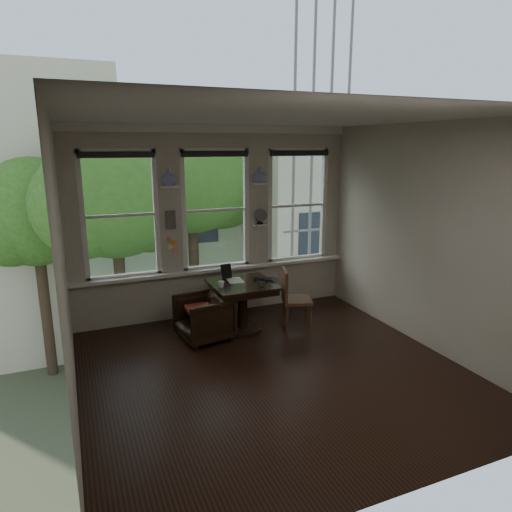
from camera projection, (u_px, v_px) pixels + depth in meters
name	position (u px, v px, depth m)	size (l,w,h in m)	color
ground	(273.00, 371.00, 5.60)	(4.50, 4.50, 0.00)	black
ceiling	(276.00, 117.00, 4.89)	(4.50, 4.50, 0.00)	silver
wall_back	(215.00, 222.00, 7.26)	(4.50, 4.50, 0.00)	beige
wall_front	(408.00, 320.00, 3.23)	(4.50, 4.50, 0.00)	beige
wall_left	(64.00, 273.00, 4.40)	(4.50, 4.50, 0.00)	beige
wall_right	(427.00, 238.00, 6.09)	(4.50, 4.50, 0.00)	beige
window_left	(120.00, 215.00, 6.67)	(1.10, 0.12, 1.90)	white
window_center	(215.00, 210.00, 7.22)	(1.10, 0.12, 1.90)	white
window_right	(296.00, 205.00, 7.76)	(1.10, 0.12, 1.90)	white
shelf_left	(170.00, 187.00, 6.76)	(0.26, 0.16, 0.03)	white
shelf_right	(259.00, 184.00, 7.30)	(0.26, 0.16, 0.03)	white
intercom	(171.00, 220.00, 6.91)	(0.14, 0.06, 0.28)	#59544F
sticky_notes	(172.00, 242.00, 6.99)	(0.16, 0.01, 0.24)	pink
desk_fan	(260.00, 219.00, 7.42)	(0.20, 0.20, 0.24)	#59544F
vase_left	(169.00, 177.00, 6.73)	(0.24, 0.24, 0.25)	white
vase_right	(259.00, 175.00, 7.27)	(0.24, 0.24, 0.25)	white
table	(243.00, 307.00, 6.72)	(0.90, 0.90, 0.75)	black
armchair_left	(204.00, 318.00, 6.44)	(0.69, 0.71, 0.65)	black
cushion_red	(204.00, 310.00, 6.41)	(0.45, 0.45, 0.06)	maroon
side_chair_right	(297.00, 300.00, 6.79)	(0.42, 0.42, 0.92)	#452318
laptop	(266.00, 280.00, 6.72)	(0.36, 0.23, 0.03)	black
mug	(221.00, 284.00, 6.42)	(0.09, 0.09, 0.09)	white
drinking_glass	(261.00, 283.00, 6.44)	(0.13, 0.13, 0.10)	white
tablet	(226.00, 271.00, 6.84)	(0.16, 0.02, 0.22)	black
papers	(235.00, 280.00, 6.75)	(0.22, 0.30, 0.00)	silver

